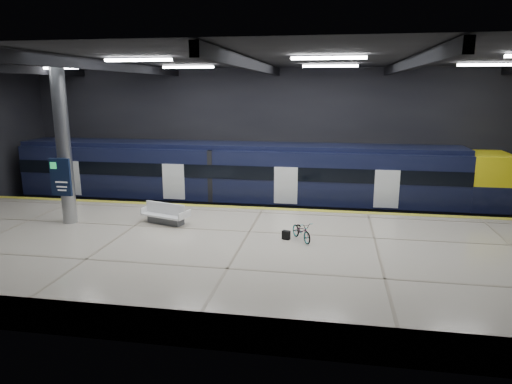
# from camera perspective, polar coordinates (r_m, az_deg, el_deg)

# --- Properties ---
(ground) EXTENTS (30.00, 30.00, 0.00)m
(ground) POSITION_cam_1_polar(r_m,az_deg,el_deg) (20.11, -0.30, -7.08)
(ground) COLOR black
(ground) RESTS_ON ground
(room_shell) EXTENTS (30.10, 16.10, 8.05)m
(room_shell) POSITION_cam_1_polar(r_m,az_deg,el_deg) (18.94, -0.33, 9.41)
(room_shell) COLOR black
(room_shell) RESTS_ON ground
(platform) EXTENTS (30.00, 11.00, 1.10)m
(platform) POSITION_cam_1_polar(r_m,az_deg,el_deg) (17.62, -1.71, -8.13)
(platform) COLOR beige
(platform) RESTS_ON ground
(safety_strip) EXTENTS (30.00, 0.40, 0.01)m
(safety_strip) POSITION_cam_1_polar(r_m,az_deg,el_deg) (22.37, 0.90, -2.04)
(safety_strip) COLOR gold
(safety_strip) RESTS_ON platform
(rails) EXTENTS (30.00, 1.52, 0.16)m
(rails) POSITION_cam_1_polar(r_m,az_deg,el_deg) (25.27, 1.84, -2.71)
(rails) COLOR gray
(rails) RESTS_ON ground
(train) EXTENTS (29.40, 2.84, 3.79)m
(train) POSITION_cam_1_polar(r_m,az_deg,el_deg) (24.84, 1.31, 1.71)
(train) COLOR black
(train) RESTS_ON ground
(bench) EXTENTS (2.25, 1.46, 0.92)m
(bench) POSITION_cam_1_polar(r_m,az_deg,el_deg) (20.22, -11.22, -2.99)
(bench) COLOR #595B60
(bench) RESTS_ON platform
(bicycle) EXTENTS (1.18, 1.50, 0.76)m
(bicycle) POSITION_cam_1_polar(r_m,az_deg,el_deg) (17.75, 5.72, -4.84)
(bicycle) COLOR #99999E
(bicycle) RESTS_ON platform
(pannier_bag) EXTENTS (0.35, 0.28, 0.35)m
(pannier_bag) POSITION_cam_1_polar(r_m,az_deg,el_deg) (17.86, 3.78, -5.39)
(pannier_bag) COLOR black
(pannier_bag) RESTS_ON platform
(info_column) EXTENTS (0.90, 0.78, 6.90)m
(info_column) POSITION_cam_1_polar(r_m,az_deg,el_deg) (21.02, -22.96, 5.30)
(info_column) COLOR #9EA0A5
(info_column) RESTS_ON platform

